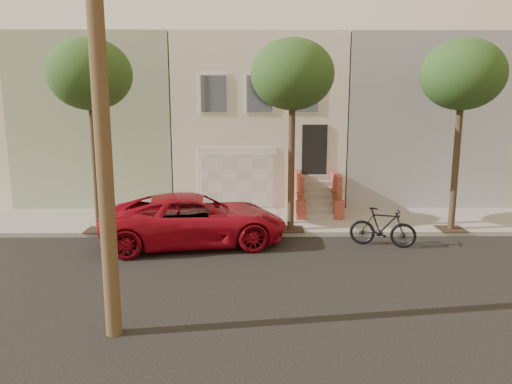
{
  "coord_description": "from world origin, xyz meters",
  "views": [
    {
      "loc": [
        -0.34,
        -11.75,
        4.4
      ],
      "look_at": [
        -0.19,
        3.0,
        1.62
      ],
      "focal_mm": 33.28,
      "sensor_mm": 36.0,
      "label": 1
    }
  ],
  "objects": [
    {
      "name": "ground",
      "position": [
        0.0,
        0.0,
        0.0
      ],
      "size": [
        90.0,
        90.0,
        0.0
      ],
      "primitive_type": "plane",
      "color": "black",
      "rests_on": "ground"
    },
    {
      "name": "sidewalk",
      "position": [
        0.0,
        5.35,
        0.07
      ],
      "size": [
        40.0,
        3.7,
        0.15
      ],
      "primitive_type": "cube",
      "color": "#9A968C",
      "rests_on": "ground"
    },
    {
      "name": "house_row",
      "position": [
        0.0,
        11.19,
        3.64
      ],
      "size": [
        33.1,
        11.7,
        7.0
      ],
      "color": "beige",
      "rests_on": "sidewalk"
    },
    {
      "name": "tree_left",
      "position": [
        -5.5,
        3.9,
        5.26
      ],
      "size": [
        2.7,
        2.57,
        6.3
      ],
      "color": "#2D2116",
      "rests_on": "sidewalk"
    },
    {
      "name": "tree_mid",
      "position": [
        1.0,
        3.9,
        5.26
      ],
      "size": [
        2.7,
        2.57,
        6.3
      ],
      "color": "#2D2116",
      "rests_on": "sidewalk"
    },
    {
      "name": "tree_right",
      "position": [
        6.5,
        3.9,
        5.26
      ],
      "size": [
        2.7,
        2.57,
        6.3
      ],
      "color": "#2D2116",
      "rests_on": "sidewalk"
    },
    {
      "name": "pickup_truck",
      "position": [
        -2.11,
        2.72,
        0.8
      ],
      "size": [
        6.12,
        3.6,
        1.6
      ],
      "primitive_type": "imported",
      "rotation": [
        0.0,
        0.0,
        1.74
      ],
      "color": "maroon",
      "rests_on": "ground"
    },
    {
      "name": "motorcycle",
      "position": [
        3.74,
        2.44,
        0.61
      ],
      "size": [
        2.09,
        1.19,
        1.21
      ],
      "primitive_type": "imported",
      "rotation": [
        0.0,
        0.0,
        1.24
      ],
      "color": "black",
      "rests_on": "ground"
    }
  ]
}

